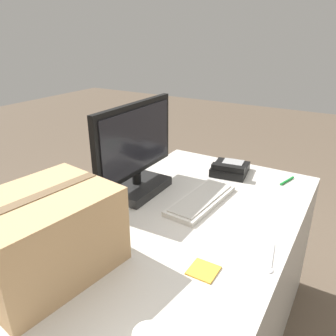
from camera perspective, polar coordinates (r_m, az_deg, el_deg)
office_desk at (r=1.56m, az=-0.74°, el=-23.08°), size 1.80×0.90×0.75m
monitor at (r=1.58m, az=-5.59°, el=2.13°), size 0.56×0.22×0.44m
keyboard at (r=1.54m, az=5.79°, el=-5.55°), size 0.43×0.18×0.03m
desk_phone at (r=1.86m, az=10.84°, el=-0.16°), size 0.23×0.22×0.08m
spoon at (r=1.24m, az=17.55°, el=-15.28°), size 0.17×0.04×0.00m
cardboard_box at (r=1.14m, az=-20.77°, el=-10.81°), size 0.47×0.39×0.28m
pen_marker at (r=1.85m, az=20.01°, el=-2.10°), size 0.13×0.05×0.01m
sticky_note_pad at (r=1.15m, az=6.17°, el=-17.32°), size 0.09×0.09×0.01m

